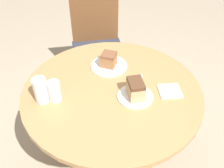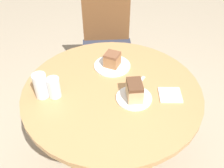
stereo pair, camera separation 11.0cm
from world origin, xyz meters
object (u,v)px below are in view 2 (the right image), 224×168
(cake_slice_far, at_px, (112,59))
(cake_slice_near, at_px, (134,90))
(chair, at_px, (107,46))
(plate_far, at_px, (112,66))
(plate_near, at_px, (134,98))
(glass_water, at_px, (41,87))
(glass_lemonade, at_px, (54,88))

(cake_slice_far, bearing_deg, cake_slice_near, -79.84)
(chair, bearing_deg, plate_far, -90.07)
(cake_slice_near, height_order, cake_slice_far, cake_slice_near)
(chair, height_order, plate_near, chair)
(glass_water, bearing_deg, plate_near, -14.35)
(plate_far, height_order, cake_slice_near, cake_slice_near)
(glass_lemonade, bearing_deg, plate_far, 29.18)
(glass_water, bearing_deg, cake_slice_far, 23.69)
(plate_near, distance_m, glass_water, 0.51)
(cake_slice_near, xyz_separation_m, glass_lemonade, (-0.42, 0.11, -0.01))
(plate_far, xyz_separation_m, cake_slice_far, (0.00, -0.00, 0.05))
(plate_far, bearing_deg, plate_near, -79.84)
(cake_slice_near, relative_size, glass_lemonade, 1.03)
(plate_far, bearing_deg, glass_water, -156.31)
(cake_slice_far, bearing_deg, plate_near, -79.84)
(plate_near, distance_m, cake_slice_near, 0.06)
(chair, distance_m, glass_water, 1.08)
(plate_far, relative_size, glass_water, 1.56)
(chair, distance_m, plate_far, 0.75)
(chair, xyz_separation_m, cake_slice_far, (-0.10, -0.69, 0.34))
(chair, distance_m, cake_slice_far, 0.77)
(glass_lemonade, relative_size, glass_water, 0.82)
(chair, relative_size, cake_slice_far, 7.50)
(plate_near, bearing_deg, cake_slice_near, 0.00)
(glass_lemonade, bearing_deg, glass_water, 168.76)
(glass_lemonade, height_order, glass_water, glass_water)
(plate_far, distance_m, cake_slice_near, 0.32)
(plate_far, bearing_deg, cake_slice_far, -85.24)
(cake_slice_near, bearing_deg, plate_far, 100.16)
(chair, bearing_deg, glass_lemonade, -109.40)
(plate_far, distance_m, glass_lemonade, 0.42)
(plate_near, relative_size, cake_slice_far, 1.64)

